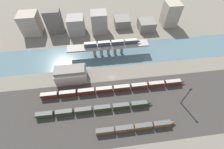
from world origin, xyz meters
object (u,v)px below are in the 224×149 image
object	(u,v)px
train_yard_mid	(95,109)
train_yard_far	(115,89)
train_yard_near	(136,127)
signal_tower	(186,96)
train_on_bridge	(112,43)
warehouse_building	(71,74)

from	to	relation	value
train_yard_mid	train_yard_far	distance (m)	18.16
train_yard_near	signal_tower	xyz separation A→B (m)	(30.75, 11.61, 6.26)
train_on_bridge	signal_tower	bearing A→B (deg)	-52.91
warehouse_building	signal_tower	xyz separation A→B (m)	(66.41, -26.98, 2.98)
train_on_bridge	warehouse_building	bearing A→B (deg)	-145.39
train_on_bridge	train_yard_near	world-z (taller)	train_on_bridge
warehouse_building	signal_tower	distance (m)	71.74
warehouse_building	signal_tower	size ratio (longest dim) A/B	1.25
train_yard_near	signal_tower	bearing A→B (deg)	20.69
train_on_bridge	train_yard_near	bearing A→B (deg)	-84.79
train_on_bridge	signal_tower	xyz separation A→B (m)	(36.17, -47.85, -3.03)
train_yard_near	train_yard_far	bearing A→B (deg)	107.51
train_yard_mid	train_yard_far	size ratio (longest dim) A/B	0.73
train_on_bridge	train_yard_mid	size ratio (longest dim) A/B	0.62
train_yard_far	warehouse_building	bearing A→B (deg)	154.84
train_on_bridge	signal_tower	world-z (taller)	signal_tower
signal_tower	train_on_bridge	bearing A→B (deg)	127.09
train_yard_near	signal_tower	world-z (taller)	signal_tower
train_yard_mid	train_on_bridge	bearing A→B (deg)	71.06
train_yard_mid	train_yard_far	bearing A→B (deg)	43.27
train_yard_far	signal_tower	xyz separation A→B (m)	(38.84, -14.02, 5.99)
train_on_bridge	train_yard_near	size ratio (longest dim) A/B	0.95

